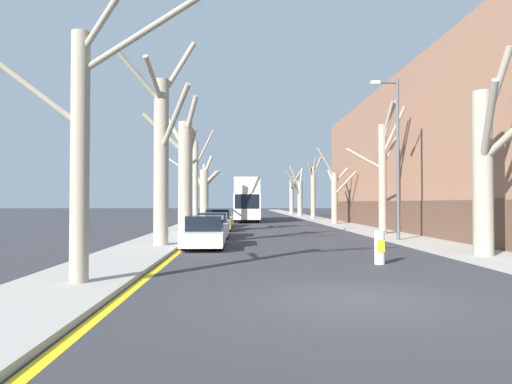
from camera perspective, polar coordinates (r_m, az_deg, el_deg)
ground_plane at (r=9.61m, az=12.77°, el=-13.05°), size 300.00×300.00×0.00m
sidewalk_left at (r=59.27m, az=-5.85°, el=-3.16°), size 2.74×120.00×0.12m
sidewalk_right at (r=59.78m, az=6.44°, el=-3.14°), size 2.74×120.00×0.12m
building_facade_right at (r=36.08m, az=22.84°, el=3.85°), size 10.08×34.81×10.32m
kerb_line_stripe at (r=59.19m, az=-4.35°, el=-3.22°), size 0.24×120.00×0.01m
street_tree_left_0 at (r=11.34m, az=-20.88°, el=5.73°), size 5.01×0.94×6.97m
street_tree_left_1 at (r=20.30m, az=-11.75°, el=5.02°), size 3.48×2.79×9.20m
street_tree_left_2 at (r=28.88m, az=-8.95°, el=2.78°), size 3.64×2.70×8.49m
street_tree_left_3 at (r=37.70m, az=-7.64°, el=1.49°), size 3.95×3.00×7.99m
street_tree_left_4 at (r=47.39m, az=-6.42°, el=0.08°), size 2.79×2.25×6.91m
street_tree_right_0 at (r=17.66m, az=26.65°, el=2.87°), size 1.60×2.45×7.02m
street_tree_right_1 at (r=28.07m, az=15.59°, el=2.48°), size 3.25×2.01×7.90m
street_tree_right_2 at (r=40.51m, az=9.81°, el=-0.22°), size 3.40×2.83×6.73m
street_tree_right_3 at (r=52.17m, az=7.16°, el=0.20°), size 1.76×1.27×7.14m
street_tree_right_4 at (r=63.14m, az=5.39°, el=-0.26°), size 2.91×3.40×7.07m
street_tree_right_5 at (r=75.08m, az=4.52°, el=-0.30°), size 1.98×4.31×7.27m
double_decker_bus at (r=48.33m, az=-1.23°, el=-0.70°), size 2.58×12.01×4.39m
parked_car_0 at (r=20.11m, az=-6.39°, el=-5.05°), size 1.72×4.57×1.38m
parked_car_1 at (r=25.67m, az=-5.44°, el=-4.22°), size 1.77×4.48×1.38m
parked_car_2 at (r=32.02m, az=-4.75°, el=-3.59°), size 1.85×4.20×1.48m
parked_car_3 at (r=37.46m, az=-4.35°, el=-3.32°), size 1.82×4.34×1.38m
lamp_post at (r=23.66m, az=17.07°, el=4.88°), size 1.40×0.20×8.07m
traffic_bollard at (r=15.11m, az=15.19°, el=-6.69°), size 0.32×0.33×1.07m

